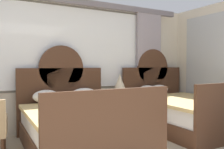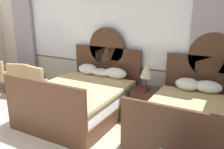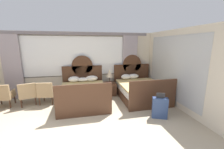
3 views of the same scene
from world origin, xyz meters
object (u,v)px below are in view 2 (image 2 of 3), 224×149
Objects in this scene: bed_near_mirror at (199,123)px; book_on_nightstand at (142,90)px; armchair_by_window_left at (41,82)px; armchair_by_window_right at (2,74)px; bed_near_window at (83,97)px; nightstand_between_beds at (146,102)px; table_lamp_on_nightstand at (147,70)px; armchair_by_window_centre at (22,78)px.

bed_near_mirror reaches higher than book_on_nightstand.
book_on_nightstand is 0.31× the size of armchair_by_window_left.
bed_near_mirror is 2.55× the size of armchair_by_window_right.
bed_near_window reaches higher than book_on_nightstand.
bed_near_window is 3.90× the size of nightstand_between_beds.
bed_near_mirror is 2.55× the size of armchair_by_window_left.
armchair_by_window_left is (-3.61, 0.20, 0.08)m from bed_near_mirror.
armchair_by_window_left is at bearing -170.11° from table_lamp_on_nightstand.
table_lamp_on_nightstand is 3.18m from armchair_by_window_centre.
table_lamp_on_nightstand is (1.13, 0.62, 0.58)m from bed_near_window.
nightstand_between_beds is at bearing -51.36° from table_lamp_on_nightstand.
armchair_by_window_right is at bearing -173.67° from table_lamp_on_nightstand.
armchair_by_window_left is 1.41m from armchair_by_window_right.
table_lamp_on_nightstand is 2.27× the size of book_on_nightstand.
bed_near_mirror reaches higher than armchair_by_window_right.
table_lamp_on_nightstand is 2.56m from armchair_by_window_left.
bed_near_mirror is 1.43m from table_lamp_on_nightstand.
table_lamp_on_nightstand reaches higher than armchair_by_window_right.
bed_near_mirror is at bearing -28.98° from table_lamp_on_nightstand.
bed_near_window is 1.99m from armchair_by_window_centre.
book_on_nightstand is 0.31× the size of armchair_by_window_right.
armchair_by_window_left is at bearing -0.31° from armchair_by_window_centre.
table_lamp_on_nightstand is at bearing 128.64° from nightstand_between_beds.
armchair_by_window_centre is at bearing -174.19° from book_on_nightstand.
armchair_by_window_centre is at bearing 177.24° from bed_near_mirror.
book_on_nightstand is 3.86m from armchair_by_window_right.
bed_near_mirror is 3.65× the size of table_lamp_on_nightstand.
armchair_by_window_right is (-0.77, -0.00, 0.00)m from armchair_by_window_centre.
nightstand_between_beds is 0.65× the size of armchair_by_window_right.
book_on_nightstand is at bearing 156.18° from bed_near_mirror.
book_on_nightstand is (-0.04, -0.10, 0.29)m from nightstand_between_beds.
table_lamp_on_nightstand is (-0.01, 0.01, 0.68)m from nightstand_between_beds.
nightstand_between_beds is 2.12× the size of book_on_nightstand.
nightstand_between_beds is 2.52m from armchair_by_window_left.
armchair_by_window_right is at bearing -179.98° from armchair_by_window_left.
nightstand_between_beds is 3.15m from armchair_by_window_centre.
bed_near_mirror is 8.27× the size of book_on_nightstand.
nightstand_between_beds is at bearing 28.23° from bed_near_window.
table_lamp_on_nightstand is at bearing 151.02° from bed_near_mirror.
armchair_by_window_right is at bearing -175.30° from book_on_nightstand.
armchair_by_window_centre is 1.00× the size of armchair_by_window_right.
book_on_nightstand is at bearing -112.31° from nightstand_between_beds.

